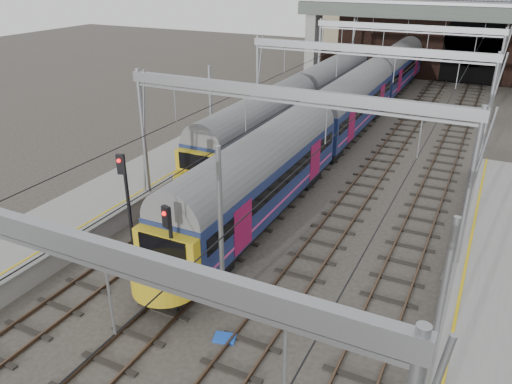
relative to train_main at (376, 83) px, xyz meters
The scene contains 14 objects.
ground 35.03m from the train_main, 86.72° to the right, with size 160.00×160.00×0.00m, color #38332D.
platform_left 33.45m from the train_main, 104.18° to the right, with size 4.32×55.00×1.12m.
tracks 20.14m from the train_main, 84.25° to the right, with size 14.40×80.00×0.22m.
overhead_line 14.12m from the train_main, 81.50° to the right, with size 16.80×80.00×8.00m.
retaining_wall 17.48m from the train_main, 78.72° to the left, with size 28.00×2.75×9.00m.
overbridge 12.24m from the train_main, 79.81° to the left, with size 28.00×3.00×9.25m.
train_main is the anchor object (origin of this frame).
train_second 10.07m from the train_main, 113.39° to the right, with size 2.79×32.27×4.80m.
signal_near_left 31.44m from the train_main, 97.31° to the right, with size 0.40×0.48×5.17m.
signal_near_centre 33.95m from the train_main, 89.33° to the right, with size 0.38×0.46×4.80m.
relay_cabinet 32.84m from the train_main, 95.13° to the right, with size 0.55×0.46×1.10m, color silver.
equip_cover_a 34.75m from the train_main, 85.04° to the right, with size 0.82×0.58×0.10m, color blue.
equip_cover_b 32.50m from the train_main, 80.83° to the right, with size 0.97×0.68×0.11m, color blue.
equip_cover_c 32.01m from the train_main, 78.56° to the right, with size 0.83×0.59×0.10m, color blue.
Camera 1 is at (8.55, -12.35, 12.86)m, focal length 35.00 mm.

